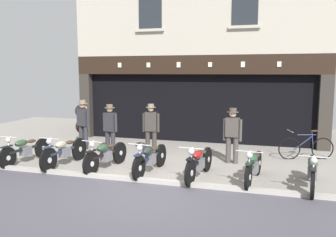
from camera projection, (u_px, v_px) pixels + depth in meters
ground at (134, 199)px, 7.57m from camera, size 21.56×22.00×0.18m
shop_facade at (204, 93)px, 14.90m from camera, size 9.86×4.42×6.76m
motorcycle_far_left at (25, 149)px, 10.39m from camera, size 0.62×2.01×0.90m
motorcycle_left at (64, 151)px, 10.05m from camera, size 0.62×2.13×0.94m
motorcycle_center_left at (106, 154)px, 9.70m from camera, size 0.62×2.00×0.92m
motorcycle_center at (150, 158)px, 9.32m from camera, size 0.62×2.08×0.92m
motorcycle_center_right at (199, 162)px, 8.86m from camera, size 0.62×2.07×0.92m
motorcycle_right at (253, 166)px, 8.56m from camera, size 0.62×1.99×0.91m
motorcycle_far_right at (312, 171)px, 8.07m from camera, size 0.62×2.03×0.92m
salesman_left at (83, 122)px, 12.22m from camera, size 0.55×0.37×1.72m
shopkeeper_center at (110, 127)px, 11.35m from camera, size 0.55×0.33×1.65m
salesman_right at (151, 127)px, 11.37m from camera, size 0.55×0.33×1.66m
assistant_far_right at (232, 133)px, 10.29m from camera, size 0.56×0.35×1.64m
tyre_sign_pole at (82, 120)px, 12.78m from camera, size 0.52×0.06×1.71m
advert_board_near at (251, 97)px, 12.82m from camera, size 0.83×0.03×1.03m
advert_board_far at (279, 99)px, 12.55m from camera, size 0.67×0.03×0.98m
leaning_bicycle at (306, 147)px, 10.83m from camera, size 1.66×0.66×0.94m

